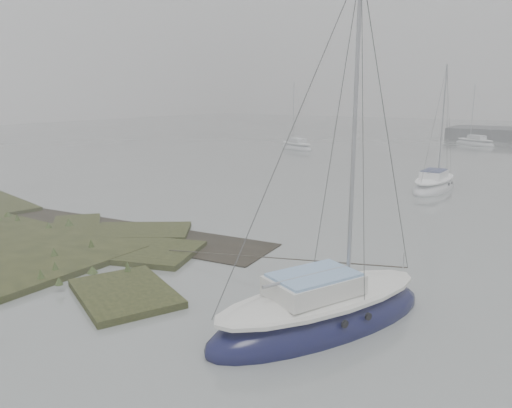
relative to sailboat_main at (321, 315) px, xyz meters
The scene contains 5 objects.
ground 29.66m from the sailboat_main, 101.99° to the left, with size 160.00×160.00×0.00m, color slate.
sailboat_main is the anchor object (origin of this frame).
sailboat_white 20.68m from the sailboat_main, 96.46° to the left, with size 2.10×5.83×8.14m.
sailboat_far_a 41.19m from the sailboat_main, 119.68° to the left, with size 5.50×4.14×7.52m.
sailboat_far_c 51.01m from the sailboat_main, 96.04° to the left, with size 5.35×4.14×7.35m.
Camera 1 is at (11.29, -9.87, 5.88)m, focal length 35.00 mm.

